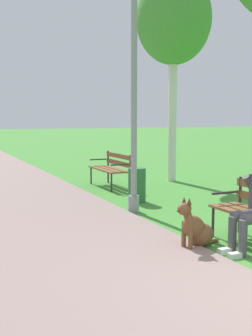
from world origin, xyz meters
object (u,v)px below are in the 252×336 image
Objects in this scene: litter_bin at (137,185)px; park_bench_mid at (112,167)px; dog_brown at (196,229)px; lamp_post_near at (134,95)px; birch_tree_third at (174,20)px.

park_bench_mid is at bearing 82.39° from litter_bin.
dog_brown is (-0.89, -5.03, -0.25)m from park_bench_mid.
birch_tree_third is at bearing 49.22° from lamp_post_near.
dog_brown reaches higher than litter_bin.
lamp_post_near is 5.86× the size of litter_bin.
lamp_post_near is (0.19, 2.31, 1.86)m from dog_brown.
park_bench_mid is at bearing -172.19° from birch_tree_third.
lamp_post_near is at bearing -119.71° from litter_bin.
lamp_post_near is at bearing -130.78° from birch_tree_third.
birch_tree_third is (2.76, 5.29, 3.97)m from dog_brown.
dog_brown is at bearing -100.08° from park_bench_mid.
birch_tree_third is at bearing 45.97° from litter_bin.
lamp_post_near is at bearing -104.53° from park_bench_mid.
lamp_post_near reaches higher than park_bench_mid.
litter_bin is at bearing -97.61° from park_bench_mid.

